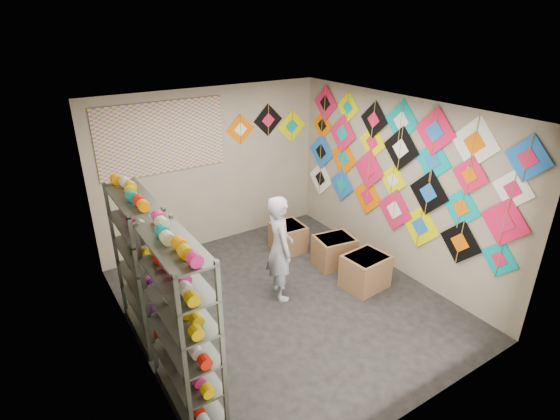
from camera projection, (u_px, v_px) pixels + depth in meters
ground at (286, 302)px, 6.19m from camera, size 4.50×4.50×0.00m
room_walls at (286, 195)px, 5.51m from camera, size 4.50×4.50×4.50m
shelf_rack_front at (182, 326)px, 4.27m from camera, size 0.40×1.10×1.90m
shelf_rack_back at (142, 267)px, 5.26m from camera, size 0.40×1.10×1.90m
string_spools at (159, 286)px, 4.72m from camera, size 0.12×2.36×0.12m
kite_wall_display at (394, 168)px, 6.53m from camera, size 0.06×4.29×2.11m
back_wall_kites at (269, 125)px, 7.66m from camera, size 1.62×0.02×0.76m
poster at (163, 138)px, 6.68m from camera, size 2.00×0.01×1.10m
shopkeeper at (280, 248)px, 6.04m from camera, size 0.75×0.65×1.55m
carton_a at (365, 271)px, 6.46m from camera, size 0.66×0.56×0.51m
carton_b at (334, 251)px, 7.03m from camera, size 0.67×0.58×0.49m
carton_c at (288, 237)px, 7.48m from camera, size 0.52×0.57×0.47m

